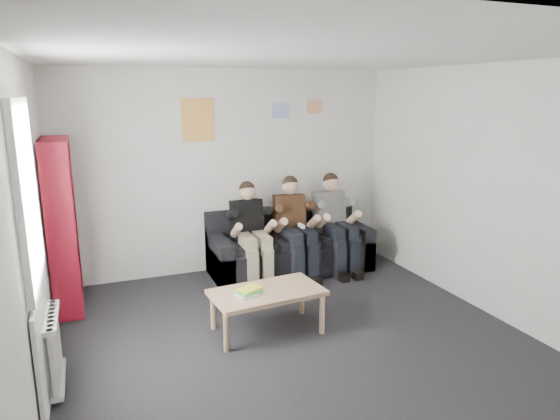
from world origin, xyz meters
name	(u,v)px	position (x,y,z in m)	size (l,w,h in m)	color
room_shell	(306,213)	(0.00, 0.00, 1.35)	(5.00, 5.00, 5.00)	black
sofa	(289,249)	(0.72, 2.09, 0.30)	(2.16, 0.88, 0.83)	black
bookshelf	(63,225)	(-2.08, 1.91, 0.96)	(0.29, 0.86, 1.92)	maroon
coffee_table	(267,295)	(-0.19, 0.50, 0.39)	(1.11, 0.61, 0.45)	tan
game_cases	(249,292)	(-0.39, 0.48, 0.47)	(0.26, 0.23, 0.05)	silver
person_left	(252,233)	(0.11, 1.89, 0.64)	(0.39, 0.83, 1.29)	black
person_middle	(295,228)	(0.72, 1.89, 0.66)	(0.41, 0.87, 1.32)	#452C17
person_right	(336,223)	(1.32, 1.89, 0.66)	(0.41, 0.87, 1.33)	white
radiator	(55,349)	(-2.15, 0.20, 0.35)	(0.10, 0.64, 0.60)	silver
window	(36,272)	(-2.22, 0.20, 1.03)	(0.05, 1.30, 2.36)	white
poster_large	(198,120)	(-0.40, 2.49, 2.05)	(0.42, 0.01, 0.55)	gold
poster_blue	(281,111)	(0.75, 2.49, 2.15)	(0.25, 0.01, 0.20)	#457CEB
poster_pink	(314,107)	(1.25, 2.49, 2.20)	(0.22, 0.01, 0.18)	#C23C76
poster_sign	(149,104)	(-1.00, 2.49, 2.25)	(0.20, 0.01, 0.14)	silver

